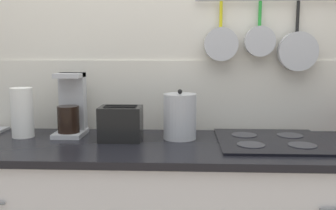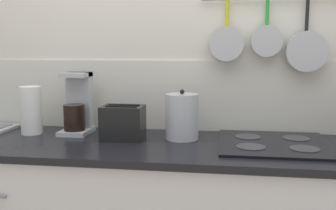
{
  "view_description": "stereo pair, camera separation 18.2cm",
  "coord_description": "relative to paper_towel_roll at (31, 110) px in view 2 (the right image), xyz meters",
  "views": [
    {
      "loc": [
        0.1,
        -1.81,
        1.36
      ],
      "look_at": [
        0.02,
        0.0,
        1.1
      ],
      "focal_mm": 40.0,
      "sensor_mm": 36.0,
      "label": 1
    },
    {
      "loc": [
        0.29,
        -1.79,
        1.36
      ],
      "look_at": [
        0.02,
        0.0,
        1.1
      ],
      "focal_mm": 40.0,
      "sensor_mm": 36.0,
      "label": 2
    }
  ],
  "objects": [
    {
      "name": "wall_back",
      "position": [
        0.76,
        0.25,
        0.23
      ],
      "size": [
        7.2,
        0.15,
        2.6
      ],
      "color": "silver",
      "rests_on": "ground_plane"
    },
    {
      "name": "countertop",
      "position": [
        0.76,
        -0.11,
        -0.15
      ],
      "size": [
        2.97,
        0.65,
        0.03
      ],
      "color": "black",
      "rests_on": "cabinet_base"
    },
    {
      "name": "paper_towel_roll",
      "position": [
        0.0,
        0.0,
        0.0
      ],
      "size": [
        0.12,
        0.12,
        0.26
      ],
      "color": "white",
      "rests_on": "countertop"
    },
    {
      "name": "coffee_maker",
      "position": [
        0.24,
        0.07,
        0.01
      ],
      "size": [
        0.15,
        0.2,
        0.34
      ],
      "color": "#B7BABF",
      "rests_on": "countertop"
    },
    {
      "name": "toaster",
      "position": [
        0.53,
        -0.05,
        -0.04
      ],
      "size": [
        0.23,
        0.16,
        0.18
      ],
      "color": "black",
      "rests_on": "countertop"
    },
    {
      "name": "kettle",
      "position": [
        0.84,
        0.0,
        -0.01
      ],
      "size": [
        0.17,
        0.17,
        0.26
      ],
      "color": "#B7BABF",
      "rests_on": "countertop"
    },
    {
      "name": "cooktop",
      "position": [
        1.3,
        -0.06,
        -0.13
      ],
      "size": [
        0.54,
        0.52,
        0.01
      ],
      "color": "black",
      "rests_on": "countertop"
    }
  ]
}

